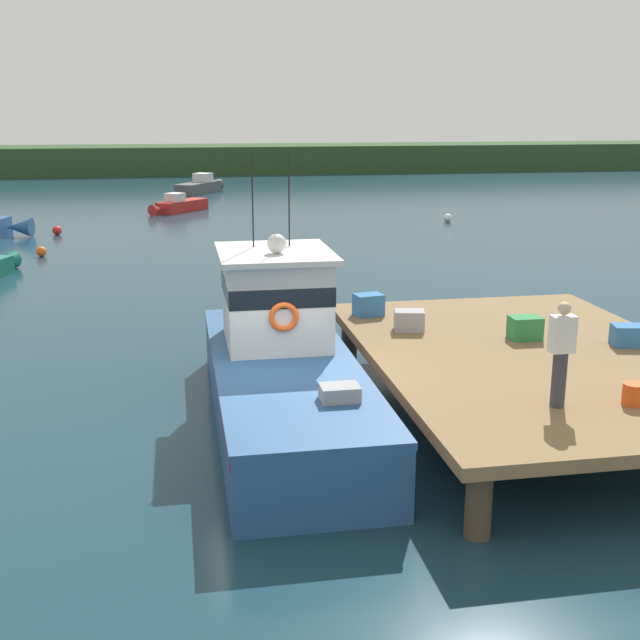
% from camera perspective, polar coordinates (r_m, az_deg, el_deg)
% --- Properties ---
extents(ground_plane, '(200.00, 200.00, 0.00)m').
position_cam_1_polar(ground_plane, '(14.56, -3.06, -7.86)').
color(ground_plane, '#193847').
extents(dock, '(6.00, 9.00, 1.20)m').
position_cam_1_polar(dock, '(15.48, 14.82, -2.74)').
color(dock, '#4C3D2D').
rests_on(dock, ground).
extents(main_fishing_boat, '(2.58, 9.81, 4.80)m').
position_cam_1_polar(main_fishing_boat, '(15.09, -2.79, -2.97)').
color(main_fishing_boat, '#285184').
rests_on(main_fishing_boat, ground).
extents(crate_stack_mid_dock, '(0.60, 0.44, 0.45)m').
position_cam_1_polar(crate_stack_mid_dock, '(16.29, 14.28, -0.55)').
color(crate_stack_mid_dock, '#2D8442').
rests_on(crate_stack_mid_dock, dock).
extents(crate_stack_near_edge, '(0.68, 0.56, 0.42)m').
position_cam_1_polar(crate_stack_near_edge, '(16.51, 6.31, -0.03)').
color(crate_stack_near_edge, '#9E9EA3').
rests_on(crate_stack_near_edge, dock).
extents(crate_single_far, '(0.67, 0.55, 0.47)m').
position_cam_1_polar(crate_single_far, '(17.63, 3.44, 1.07)').
color(crate_single_far, '#3370B2').
rests_on(crate_single_far, dock).
extents(crate_single_by_cleat, '(0.68, 0.56, 0.40)m').
position_cam_1_polar(crate_single_by_cleat, '(16.44, 20.94, -1.03)').
color(crate_single_by_cleat, '#3370B2').
rests_on(crate_single_by_cleat, dock).
extents(bait_bucket, '(0.32, 0.32, 0.34)m').
position_cam_1_polar(bait_bucket, '(13.22, 21.22, -4.91)').
color(bait_bucket, '#E04C19').
rests_on(bait_bucket, dock).
extents(deckhand_by_the_boat, '(0.36, 0.22, 1.63)m').
position_cam_1_polar(deckhand_by_the_boat, '(12.58, 16.65, -2.19)').
color(deckhand_by_the_boat, '#383842').
rests_on(deckhand_by_the_boat, dock).
extents(moored_boat_far_left, '(3.54, 5.07, 1.34)m').
position_cam_1_polar(moored_boat_far_left, '(56.45, -8.42, 9.31)').
color(moored_boat_far_left, '#4C4C51').
rests_on(moored_boat_far_left, ground).
extents(moored_boat_outer_mooring, '(3.37, 3.76, 1.07)m').
position_cam_1_polar(moored_boat_outer_mooring, '(46.26, -9.94, 7.98)').
color(moored_boat_outer_mooring, red).
rests_on(moored_boat_outer_mooring, ground).
extents(mooring_buoy_spare_mooring, '(0.42, 0.42, 0.42)m').
position_cam_1_polar(mooring_buoy_spare_mooring, '(38.99, -18.07, 6.03)').
color(mooring_buoy_spare_mooring, red).
rests_on(mooring_buoy_spare_mooring, ground).
extents(mooring_buoy_outer, '(0.40, 0.40, 0.40)m').
position_cam_1_polar(mooring_buoy_outer, '(33.40, -19.09, 4.59)').
color(mooring_buoy_outer, '#EA5B19').
rests_on(mooring_buoy_outer, ground).
extents(mooring_buoy_inshore, '(0.43, 0.43, 0.43)m').
position_cam_1_polar(mooring_buoy_inshore, '(41.90, 9.01, 7.13)').
color(mooring_buoy_inshore, silver).
rests_on(mooring_buoy_inshore, ground).
extents(far_shoreline, '(120.00, 8.00, 2.40)m').
position_cam_1_polar(far_shoreline, '(75.50, -9.05, 11.16)').
color(far_shoreline, '#284723').
rests_on(far_shoreline, ground).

